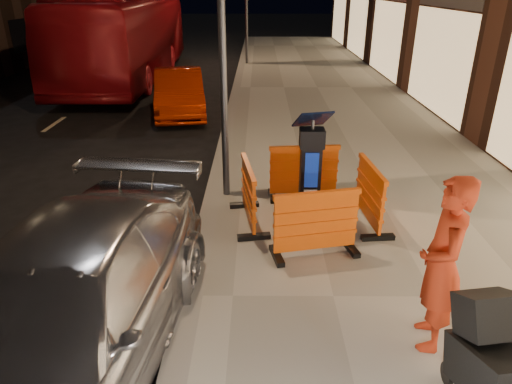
{
  "coord_description": "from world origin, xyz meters",
  "views": [
    {
      "loc": [
        0.84,
        -4.57,
        3.65
      ],
      "look_at": [
        0.8,
        1.0,
        1.1
      ],
      "focal_mm": 32.0,
      "sensor_mm": 36.0,
      "label": 1
    }
  ],
  "objects_px": {
    "barrier_front": "(316,224)",
    "bus_doubledecker": "(132,78)",
    "car_silver": "(73,371)",
    "car_red": "(181,114)",
    "barrier_back": "(304,172)",
    "barrier_kerbside": "(249,195)",
    "stroller": "(495,366)",
    "man": "(442,265)",
    "barrier_bldgside": "(370,195)",
    "parking_kiosk": "(310,172)"
  },
  "relations": [
    {
      "from": "barrier_front",
      "to": "bus_doubledecker",
      "type": "relative_size",
      "value": 0.1
    },
    {
      "from": "car_silver",
      "to": "car_red",
      "type": "xyz_separation_m",
      "value": [
        -0.49,
        10.25,
        0.0
      ]
    },
    {
      "from": "barrier_back",
      "to": "bus_doubledecker",
      "type": "height_order",
      "value": "bus_doubledecker"
    },
    {
      "from": "barrier_kerbside",
      "to": "stroller",
      "type": "distance_m",
      "value": 4.18
    },
    {
      "from": "car_silver",
      "to": "stroller",
      "type": "bearing_deg",
      "value": -2.29
    },
    {
      "from": "car_red",
      "to": "barrier_back",
      "type": "bearing_deg",
      "value": -72.91
    },
    {
      "from": "barrier_front",
      "to": "car_silver",
      "type": "xyz_separation_m",
      "value": [
        -2.71,
        -2.03,
        -0.63
      ]
    },
    {
      "from": "barrier_kerbside",
      "to": "man",
      "type": "bearing_deg",
      "value": -152.53
    },
    {
      "from": "stroller",
      "to": "man",
      "type": "bearing_deg",
      "value": 93.63
    },
    {
      "from": "bus_doubledecker",
      "to": "barrier_front",
      "type": "bearing_deg",
      "value": -67.45
    },
    {
      "from": "car_silver",
      "to": "man",
      "type": "xyz_separation_m",
      "value": [
        3.74,
        0.32,
        1.1
      ]
    },
    {
      "from": "car_red",
      "to": "stroller",
      "type": "bearing_deg",
      "value": -77.52
    },
    {
      "from": "barrier_back",
      "to": "barrier_bldgside",
      "type": "height_order",
      "value": "same"
    },
    {
      "from": "barrier_kerbside",
      "to": "barrier_bldgside",
      "type": "bearing_deg",
      "value": -99.2
    },
    {
      "from": "parking_kiosk",
      "to": "barrier_back",
      "type": "height_order",
      "value": "parking_kiosk"
    },
    {
      "from": "barrier_kerbside",
      "to": "car_red",
      "type": "relative_size",
      "value": 0.31
    },
    {
      "from": "car_silver",
      "to": "bus_doubledecker",
      "type": "bearing_deg",
      "value": 108.23
    },
    {
      "from": "barrier_back",
      "to": "barrier_bldgside",
      "type": "bearing_deg",
      "value": -49.2
    },
    {
      "from": "parking_kiosk",
      "to": "barrier_kerbside",
      "type": "height_order",
      "value": "parking_kiosk"
    },
    {
      "from": "parking_kiosk",
      "to": "man",
      "type": "bearing_deg",
      "value": -76.0
    },
    {
      "from": "parking_kiosk",
      "to": "car_red",
      "type": "xyz_separation_m",
      "value": [
        -3.2,
        7.26,
        -1.02
      ]
    },
    {
      "from": "barrier_back",
      "to": "bus_doubledecker",
      "type": "bearing_deg",
      "value": 112.89
    },
    {
      "from": "barrier_front",
      "to": "stroller",
      "type": "distance_m",
      "value": 2.89
    },
    {
      "from": "barrier_back",
      "to": "car_silver",
      "type": "bearing_deg",
      "value": -128.76
    },
    {
      "from": "man",
      "to": "bus_doubledecker",
      "type": "bearing_deg",
      "value": -144.23
    },
    {
      "from": "parking_kiosk",
      "to": "barrier_back",
      "type": "xyz_separation_m",
      "value": [
        0.0,
        0.95,
        -0.38
      ]
    },
    {
      "from": "parking_kiosk",
      "to": "car_silver",
      "type": "bearing_deg",
      "value": -139.44
    },
    {
      "from": "barrier_kerbside",
      "to": "barrier_bldgside",
      "type": "distance_m",
      "value": 1.9
    },
    {
      "from": "barrier_front",
      "to": "barrier_bldgside",
      "type": "height_order",
      "value": "same"
    },
    {
      "from": "car_silver",
      "to": "stroller",
      "type": "xyz_separation_m",
      "value": [
        3.94,
        -0.58,
        0.69
      ]
    },
    {
      "from": "barrier_bldgside",
      "to": "car_red",
      "type": "xyz_separation_m",
      "value": [
        -4.15,
        7.26,
        -0.63
      ]
    },
    {
      "from": "barrier_bldgside",
      "to": "bus_doubledecker",
      "type": "xyz_separation_m",
      "value": [
        -7.1,
        12.97,
        -0.63
      ]
    },
    {
      "from": "car_silver",
      "to": "bus_doubledecker",
      "type": "xyz_separation_m",
      "value": [
        -3.44,
        15.96,
        0.0
      ]
    },
    {
      "from": "car_silver",
      "to": "man",
      "type": "height_order",
      "value": "man"
    },
    {
      "from": "stroller",
      "to": "parking_kiosk",
      "type": "bearing_deg",
      "value": 100.18
    },
    {
      "from": "barrier_bldgside",
      "to": "barrier_kerbside",
      "type": "bearing_deg",
      "value": 84.8
    },
    {
      "from": "barrier_back",
      "to": "car_silver",
      "type": "distance_m",
      "value": 4.82
    },
    {
      "from": "barrier_front",
      "to": "car_red",
      "type": "height_order",
      "value": "barrier_front"
    },
    {
      "from": "barrier_bldgside",
      "to": "stroller",
      "type": "height_order",
      "value": "stroller"
    },
    {
      "from": "man",
      "to": "barrier_bldgside",
      "type": "bearing_deg",
      "value": -167.13
    },
    {
      "from": "barrier_bldgside",
      "to": "car_silver",
      "type": "height_order",
      "value": "barrier_bldgside"
    },
    {
      "from": "parking_kiosk",
      "to": "bus_doubledecker",
      "type": "xyz_separation_m",
      "value": [
        -6.15,
        12.97,
        -1.02
      ]
    },
    {
      "from": "barrier_back",
      "to": "barrier_bldgside",
      "type": "xyz_separation_m",
      "value": [
        0.95,
        -0.95,
        0.0
      ]
    },
    {
      "from": "barrier_front",
      "to": "barrier_bldgside",
      "type": "xyz_separation_m",
      "value": [
        0.95,
        0.95,
        0.0
      ]
    },
    {
      "from": "barrier_bldgside",
      "to": "car_red",
      "type": "height_order",
      "value": "barrier_bldgside"
    },
    {
      "from": "barrier_front",
      "to": "barrier_kerbside",
      "type": "bearing_deg",
      "value": 122.8
    },
    {
      "from": "barrier_back",
      "to": "stroller",
      "type": "distance_m",
      "value": 4.68
    },
    {
      "from": "barrier_bldgside",
      "to": "man",
      "type": "bearing_deg",
      "value": 176.58
    },
    {
      "from": "car_silver",
      "to": "car_red",
      "type": "bearing_deg",
      "value": 98.79
    },
    {
      "from": "barrier_back",
      "to": "man",
      "type": "distance_m",
      "value": 3.79
    }
  ]
}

